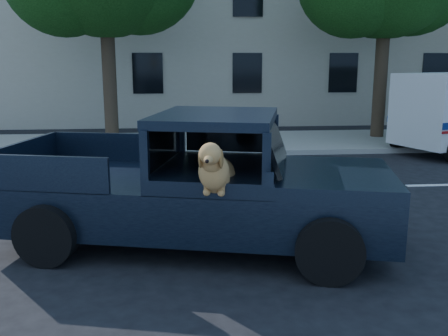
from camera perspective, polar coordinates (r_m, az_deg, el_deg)
The scene contains 5 objects.
ground at distance 7.67m, azimuth 9.02°, elevation -8.94°, with size 120.00×120.00×0.00m, color black.
far_sidewalk at distance 16.44m, azimuth 1.19°, elevation 2.95°, with size 60.00×4.00×0.15m, color gray.
lane_stripes at distance 11.34m, azimuth 14.65°, elevation -2.13°, with size 21.60×0.14×0.01m, color silver, non-canonical shape.
building_main at distance 23.97m, azimuth 6.64°, elevation 16.44°, with size 26.00×6.00×9.00m, color #BDB39C.
pickup_truck at distance 7.51m, azimuth -3.66°, elevation -3.82°, with size 5.95×3.51×2.00m.
Camera 1 is at (-1.83, -6.91, 2.77)m, focal length 40.00 mm.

